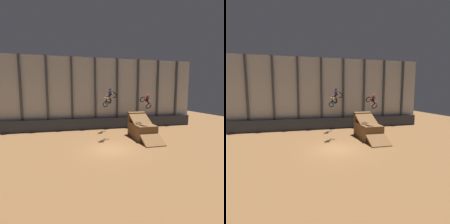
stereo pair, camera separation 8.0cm
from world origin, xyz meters
The scene contains 7 objects.
ground_plane centered at (0.00, 0.00, 0.00)m, with size 60.00×60.00×0.00m, color brown.
arena_back_wall centered at (0.00, 10.09, 5.27)m, with size 32.00×0.40×10.54m.
lower_barrier centered at (0.00, 9.34, 0.84)m, with size 31.36×0.20×1.68m.
dirt_ramp centered at (4.71, 3.50, 1.03)m, with size 2.26×5.88×3.07m.
rider_bike_left_air centered at (0.90, 3.57, 5.14)m, with size 1.64×1.74×1.65m.
rider_bike_center_air centered at (1.26, 7.59, 4.25)m, with size 1.54×1.77×1.63m.
rider_bike_right_air centered at (4.82, 2.57, 4.49)m, with size 1.00×1.88×1.69m.
Camera 2 is at (-3.64, -16.01, 5.58)m, focal length 28.00 mm.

